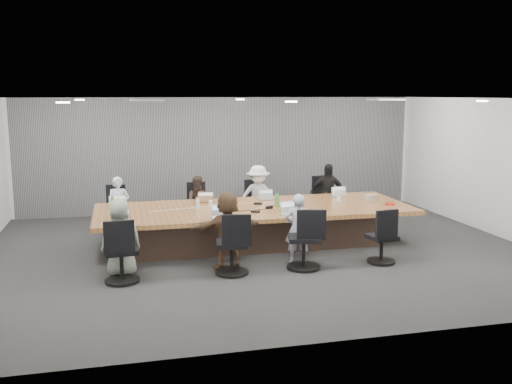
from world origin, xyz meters
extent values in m
cube|color=#2C2C2D|center=(0.00, 0.00, 0.00)|extent=(10.00, 8.00, 0.00)
cube|color=white|center=(0.00, 0.00, 2.80)|extent=(10.00, 8.00, 0.00)
cube|color=silver|center=(0.00, 4.00, 1.40)|extent=(10.00, 0.00, 2.80)
cube|color=silver|center=(0.00, -4.00, 1.40)|extent=(10.00, 0.00, 2.80)
cube|color=silver|center=(5.00, 0.00, 1.40)|extent=(0.00, 8.00, 2.80)
cube|color=slate|center=(0.00, 3.92, 1.40)|extent=(9.80, 0.04, 2.80)
cube|color=#422F24|center=(0.00, 0.50, 0.33)|extent=(4.80, 1.40, 0.66)
cube|color=#966234|center=(0.00, 0.50, 0.70)|extent=(6.00, 2.20, 0.08)
imported|color=silver|center=(-2.55, 1.85, 0.61)|extent=(0.48, 0.34, 1.22)
cube|color=#B2B2B7|center=(-2.55, 1.30, 0.75)|extent=(0.34, 0.24, 0.02)
imported|color=#332823|center=(-0.88, 1.85, 0.59)|extent=(0.60, 0.48, 1.18)
cube|color=#8C6647|center=(-0.88, 1.30, 0.75)|extent=(0.36, 0.29, 0.02)
imported|color=silver|center=(0.40, 1.85, 0.68)|extent=(0.94, 0.61, 1.37)
cube|color=#B2B2B7|center=(0.40, 1.30, 0.75)|extent=(0.30, 0.21, 0.02)
imported|color=black|center=(1.99, 1.85, 0.68)|extent=(0.86, 0.52, 1.36)
cube|color=#B2B2B7|center=(1.99, 1.30, 0.75)|extent=(0.35, 0.26, 0.02)
imported|color=gray|center=(-2.52, -0.85, 0.63)|extent=(0.65, 0.46, 1.27)
cube|color=#8C6647|center=(-2.52, -0.30, 0.75)|extent=(0.33, 0.25, 0.02)
imported|color=brown|center=(-0.79, -0.85, 0.65)|extent=(1.24, 0.51, 1.30)
cube|color=#B2B2B7|center=(-0.79, -0.30, 0.75)|extent=(0.34, 0.24, 0.02)
imported|color=#9F9EB1|center=(0.43, -0.85, 0.61)|extent=(0.50, 0.39, 1.21)
cube|color=#B2B2B7|center=(0.43, -0.30, 0.75)|extent=(0.32, 0.25, 0.02)
cylinder|color=#437F3E|center=(-2.65, 0.99, 0.85)|extent=(0.07, 0.07, 0.22)
cylinder|color=#437F3E|center=(0.42, 0.42, 0.87)|extent=(0.09, 0.09, 0.26)
cylinder|color=silver|center=(-1.09, 0.55, 0.85)|extent=(0.07, 0.07, 0.22)
cylinder|color=white|center=(-0.80, 0.89, 0.79)|extent=(0.09, 0.09, 0.09)
cylinder|color=white|center=(1.77, 0.62, 0.79)|extent=(0.10, 0.10, 0.10)
cylinder|color=brown|center=(-2.65, 0.18, 0.79)|extent=(0.10, 0.10, 0.10)
cube|color=black|center=(-0.10, 0.02, 0.76)|extent=(0.19, 0.16, 0.03)
cube|color=black|center=(0.13, 0.77, 0.76)|extent=(0.18, 0.15, 0.03)
cube|color=black|center=(0.23, 0.27, 0.77)|extent=(0.15, 0.08, 0.05)
cube|color=#A09281|center=(2.43, 0.54, 0.81)|extent=(0.29, 0.23, 0.14)
cube|color=red|center=(2.62, 0.09, 0.76)|extent=(0.19, 0.18, 0.04)
camera|label=1|loc=(-2.50, -9.93, 2.88)|focal=40.00mm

